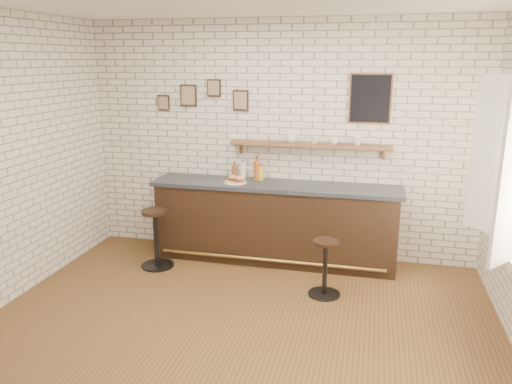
% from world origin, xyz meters
% --- Properties ---
extents(ground, '(5.00, 5.00, 0.00)m').
position_xyz_m(ground, '(0.00, 0.00, 0.00)').
color(ground, brown).
rests_on(ground, ground).
extents(bar_counter, '(3.10, 0.65, 1.01)m').
position_xyz_m(bar_counter, '(0.01, 1.70, 0.51)').
color(bar_counter, black).
rests_on(bar_counter, ground).
extents(sandwich_plate, '(0.28, 0.28, 0.01)m').
position_xyz_m(sandwich_plate, '(-0.48, 1.64, 1.02)').
color(sandwich_plate, white).
rests_on(sandwich_plate, bar_counter).
extents(ciabatta_sandwich, '(0.24, 0.16, 0.08)m').
position_xyz_m(ciabatta_sandwich, '(-0.47, 1.64, 1.06)').
color(ciabatta_sandwich, tan).
rests_on(ciabatta_sandwich, sandwich_plate).
extents(potato_chips, '(0.27, 0.17, 0.00)m').
position_xyz_m(potato_chips, '(-0.50, 1.64, 1.02)').
color(potato_chips, '#C89146').
rests_on(potato_chips, sandwich_plate).
extents(bitters_bottle_brown, '(0.07, 0.07, 0.22)m').
position_xyz_m(bitters_bottle_brown, '(-0.55, 1.86, 1.10)').
color(bitters_bottle_brown, brown).
rests_on(bitters_bottle_brown, bar_counter).
extents(bitters_bottle_white, '(0.06, 0.06, 0.25)m').
position_xyz_m(bitters_bottle_white, '(-0.44, 1.86, 1.11)').
color(bitters_bottle_white, white).
rests_on(bitters_bottle_white, bar_counter).
extents(bitters_bottle_amber, '(0.07, 0.07, 0.30)m').
position_xyz_m(bitters_bottle_amber, '(-0.26, 1.86, 1.13)').
color(bitters_bottle_amber, '#9A4818').
rests_on(bitters_bottle_amber, bar_counter).
extents(condiment_bottle_yellow, '(0.06, 0.06, 0.20)m').
position_xyz_m(condiment_bottle_yellow, '(-0.21, 1.86, 1.10)').
color(condiment_bottle_yellow, yellow).
rests_on(condiment_bottle_yellow, bar_counter).
extents(bar_stool_left, '(0.41, 0.41, 0.73)m').
position_xyz_m(bar_stool_left, '(-1.37, 1.15, 0.39)').
color(bar_stool_left, black).
rests_on(bar_stool_left, ground).
extents(bar_stool_right, '(0.37, 0.37, 0.63)m').
position_xyz_m(bar_stool_right, '(0.74, 0.85, 0.34)').
color(bar_stool_right, black).
rests_on(bar_stool_right, ground).
extents(wall_shelf, '(2.00, 0.18, 0.18)m').
position_xyz_m(wall_shelf, '(0.40, 1.90, 1.48)').
color(wall_shelf, brown).
rests_on(wall_shelf, ground).
extents(shelf_cup_a, '(0.13, 0.13, 0.10)m').
position_xyz_m(shelf_cup_a, '(0.17, 1.90, 1.55)').
color(shelf_cup_a, white).
rests_on(shelf_cup_a, wall_shelf).
extents(shelf_cup_b, '(0.12, 0.12, 0.08)m').
position_xyz_m(shelf_cup_b, '(0.46, 1.90, 1.54)').
color(shelf_cup_b, white).
rests_on(shelf_cup_b, wall_shelf).
extents(shelf_cup_c, '(0.12, 0.12, 0.09)m').
position_xyz_m(shelf_cup_c, '(0.70, 1.90, 1.54)').
color(shelf_cup_c, white).
rests_on(shelf_cup_c, wall_shelf).
extents(shelf_cup_d, '(0.13, 0.13, 0.10)m').
position_xyz_m(shelf_cup_d, '(0.98, 1.90, 1.55)').
color(shelf_cup_d, white).
rests_on(shelf_cup_d, wall_shelf).
extents(back_wall_decor, '(2.96, 0.02, 0.56)m').
position_xyz_m(back_wall_decor, '(0.23, 1.98, 2.05)').
color(back_wall_decor, black).
rests_on(back_wall_decor, ground).
extents(window_sill, '(0.20, 1.35, 0.06)m').
position_xyz_m(window_sill, '(2.40, 0.30, 0.90)').
color(window_sill, white).
rests_on(window_sill, ground).
extents(book_lower, '(0.23, 0.27, 0.02)m').
position_xyz_m(book_lower, '(2.38, 0.28, 0.94)').
color(book_lower, tan).
rests_on(book_lower, window_sill).
extents(book_upper, '(0.17, 0.23, 0.02)m').
position_xyz_m(book_upper, '(2.38, 0.30, 0.96)').
color(book_upper, tan).
rests_on(book_upper, book_lower).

